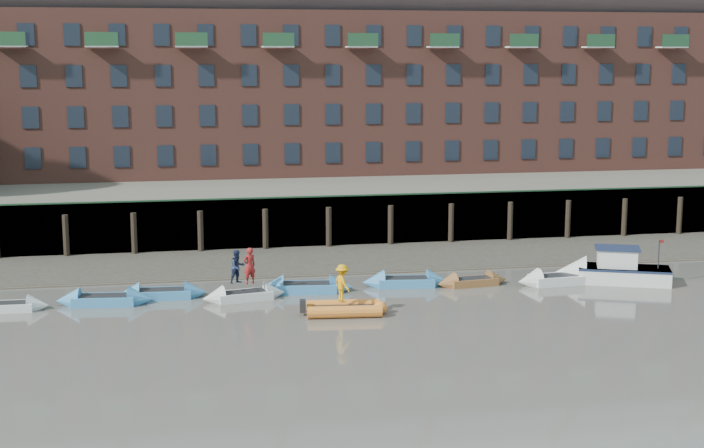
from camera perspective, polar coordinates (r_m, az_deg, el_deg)
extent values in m
plane|color=#5E5A53|center=(40.81, 0.82, -7.35)|extent=(220.00, 220.00, 0.00)
cube|color=#3D382F|center=(58.01, -2.71, -2.17)|extent=(110.00, 8.00, 0.50)
cube|color=#4C4336|center=(54.72, -2.22, -2.90)|extent=(110.00, 1.60, 0.10)
cube|color=#2D2A26|center=(61.99, -3.29, 0.11)|extent=(110.00, 0.80, 3.20)
cylinder|color=black|center=(61.24, -16.31, -0.68)|extent=(0.36, 0.36, 2.60)
cylinder|color=black|center=(60.96, -12.57, -0.57)|extent=(0.36, 0.36, 2.60)
cylinder|color=black|center=(60.94, -8.81, -0.45)|extent=(0.36, 0.36, 2.60)
cylinder|color=black|center=(61.19, -5.06, -0.33)|extent=(0.36, 0.36, 2.60)
cylinder|color=black|center=(61.70, -1.36, -0.21)|extent=(0.36, 0.36, 2.60)
cylinder|color=black|center=(62.45, 2.26, -0.09)|extent=(0.36, 0.36, 2.60)
cylinder|color=black|center=(63.46, 5.78, 0.02)|extent=(0.36, 0.36, 2.60)
cylinder|color=black|center=(64.69, 9.19, 0.14)|extent=(0.36, 0.36, 2.60)
cylinder|color=black|center=(66.14, 12.45, 0.24)|extent=(0.36, 0.36, 2.60)
cylinder|color=black|center=(67.80, 15.56, 0.34)|extent=(0.36, 0.36, 2.60)
cylinder|color=black|center=(69.65, 18.52, 0.44)|extent=(0.36, 0.36, 2.60)
cube|color=#264C2D|center=(61.44, -3.26, 1.58)|extent=(110.00, 0.06, 0.10)
cube|color=#5E594D|center=(75.34, -4.62, 1.82)|extent=(110.00, 28.00, 3.20)
cube|color=brown|center=(75.66, -4.78, 7.64)|extent=(80.00, 10.00, 12.00)
cube|color=black|center=(71.15, -18.07, 3.66)|extent=(1.10, 0.12, 1.50)
cube|color=black|center=(70.82, -15.66, 3.75)|extent=(1.10, 0.12, 1.50)
cube|color=black|center=(70.62, -13.24, 3.84)|extent=(1.10, 0.12, 1.50)
cube|color=black|center=(70.54, -10.80, 3.92)|extent=(1.10, 0.12, 1.50)
cube|color=black|center=(70.60, -8.36, 3.99)|extent=(1.10, 0.12, 1.50)
cube|color=black|center=(70.78, -5.92, 4.06)|extent=(1.10, 0.12, 1.50)
cube|color=black|center=(71.09, -3.51, 4.12)|extent=(1.10, 0.12, 1.50)
cube|color=black|center=(71.52, -1.12, 4.17)|extent=(1.10, 0.12, 1.50)
cube|color=black|center=(72.07, 1.24, 4.21)|extent=(1.10, 0.12, 1.50)
cube|color=black|center=(72.75, 3.56, 4.25)|extent=(1.10, 0.12, 1.50)
cube|color=black|center=(73.54, 5.84, 4.28)|extent=(1.10, 0.12, 1.50)
cube|color=black|center=(74.44, 8.06, 4.30)|extent=(1.10, 0.12, 1.50)
cube|color=black|center=(75.45, 10.22, 4.31)|extent=(1.10, 0.12, 1.50)
cube|color=black|center=(76.57, 12.33, 4.32)|extent=(1.10, 0.12, 1.50)
cube|color=black|center=(77.78, 14.37, 4.32)|extent=(1.10, 0.12, 1.50)
cube|color=black|center=(79.09, 16.35, 4.32)|extent=(1.10, 0.12, 1.50)
cube|color=black|center=(80.49, 18.26, 4.31)|extent=(1.10, 0.12, 1.50)
cube|color=black|center=(70.92, -18.20, 5.91)|extent=(1.10, 0.12, 1.50)
cube|color=black|center=(70.59, -15.77, 6.01)|extent=(1.10, 0.12, 1.50)
cube|color=black|center=(70.39, -13.32, 6.11)|extent=(1.10, 0.12, 1.50)
cube|color=black|center=(70.32, -10.87, 6.19)|extent=(1.10, 0.12, 1.50)
cube|color=black|center=(70.37, -8.41, 6.26)|extent=(1.10, 0.12, 1.50)
cube|color=black|center=(70.56, -5.96, 6.32)|extent=(1.10, 0.12, 1.50)
cube|color=black|center=(70.86, -3.53, 6.37)|extent=(1.10, 0.12, 1.50)
cube|color=black|center=(71.30, -1.12, 6.41)|extent=(1.10, 0.12, 1.50)
cube|color=black|center=(71.85, 1.25, 6.44)|extent=(1.10, 0.12, 1.50)
cube|color=black|center=(72.53, 3.59, 6.45)|extent=(1.10, 0.12, 1.50)
cube|color=black|center=(73.32, 5.87, 6.45)|extent=(1.10, 0.12, 1.50)
cube|color=black|center=(74.23, 8.11, 6.45)|extent=(1.10, 0.12, 1.50)
cube|color=black|center=(75.24, 10.29, 6.43)|extent=(1.10, 0.12, 1.50)
cube|color=black|center=(76.36, 12.41, 6.41)|extent=(1.10, 0.12, 1.50)
cube|color=black|center=(77.58, 14.46, 6.38)|extent=(1.10, 0.12, 1.50)
cube|color=black|center=(78.89, 16.45, 6.34)|extent=(1.10, 0.12, 1.50)
cube|color=black|center=(80.30, 18.37, 6.30)|extent=(1.10, 0.12, 1.50)
cube|color=black|center=(70.81, -18.32, 8.16)|extent=(1.10, 0.12, 1.50)
cube|color=black|center=(70.48, -15.88, 8.28)|extent=(1.10, 0.12, 1.50)
cube|color=black|center=(70.28, -13.42, 8.38)|extent=(1.10, 0.12, 1.50)
cube|color=black|center=(70.21, -10.94, 8.47)|extent=(1.10, 0.12, 1.50)
cube|color=black|center=(70.26, -8.47, 8.54)|extent=(1.10, 0.12, 1.50)
cube|color=black|center=(70.44, -6.00, 8.60)|extent=(1.10, 0.12, 1.50)
cube|color=black|center=(70.75, -3.56, 8.64)|extent=(1.10, 0.12, 1.50)
cube|color=black|center=(71.18, -1.13, 8.66)|extent=(1.10, 0.12, 1.50)
cube|color=black|center=(71.74, 1.26, 8.67)|extent=(1.10, 0.12, 1.50)
cube|color=black|center=(72.42, 3.61, 8.66)|extent=(1.10, 0.12, 1.50)
cube|color=black|center=(73.21, 5.91, 8.64)|extent=(1.10, 0.12, 1.50)
cube|color=black|center=(74.12, 8.16, 8.61)|extent=(1.10, 0.12, 1.50)
cube|color=black|center=(75.14, 10.35, 8.57)|extent=(1.10, 0.12, 1.50)
cube|color=black|center=(76.26, 12.48, 8.51)|extent=(1.10, 0.12, 1.50)
cube|color=black|center=(77.48, 14.55, 8.45)|extent=(1.10, 0.12, 1.50)
cube|color=black|center=(78.79, 16.55, 8.37)|extent=(1.10, 0.12, 1.50)
cube|color=black|center=(80.20, 18.47, 8.29)|extent=(1.10, 0.12, 1.50)
cube|color=black|center=(70.81, -18.44, 10.43)|extent=(1.10, 0.12, 1.50)
cube|color=black|center=(70.48, -15.98, 10.55)|extent=(1.10, 0.12, 1.50)
cube|color=black|center=(70.28, -13.51, 10.66)|extent=(1.10, 0.12, 1.50)
cube|color=black|center=(70.20, -11.02, 10.75)|extent=(1.10, 0.12, 1.50)
cube|color=black|center=(70.26, -8.53, 10.82)|extent=(1.10, 0.12, 1.50)
cube|color=black|center=(70.44, -6.05, 10.87)|extent=(1.10, 0.12, 1.50)
cube|color=black|center=(70.75, -3.58, 10.90)|extent=(1.10, 0.12, 1.50)
cube|color=black|center=(71.18, -1.14, 10.91)|extent=(1.10, 0.12, 1.50)
cube|color=black|center=(71.74, 1.27, 10.90)|extent=(1.10, 0.12, 1.50)
cube|color=black|center=(72.42, 3.63, 10.88)|extent=(1.10, 0.12, 1.50)
cube|color=black|center=(73.21, 5.95, 10.83)|extent=(1.10, 0.12, 1.50)
cube|color=black|center=(74.12, 8.22, 10.77)|extent=(1.10, 0.12, 1.50)
cube|color=black|center=(75.13, 10.42, 10.70)|extent=(1.10, 0.12, 1.50)
cube|color=black|center=(76.25, 12.56, 10.61)|extent=(1.10, 0.12, 1.50)
cube|color=black|center=(77.47, 14.64, 10.52)|extent=(1.10, 0.12, 1.50)
cube|color=black|center=(78.79, 16.65, 10.41)|extent=(1.10, 0.12, 1.50)
cube|color=black|center=(80.20, 18.58, 10.29)|extent=(1.10, 0.12, 1.50)
cube|color=silver|center=(49.63, -19.48, -4.56)|extent=(2.58, 1.23, 0.40)
cone|color=silver|center=(49.37, -17.78, -4.54)|extent=(1.03, 1.18, 1.15)
cube|color=black|center=(49.58, -19.49, -4.36)|extent=(2.15, 0.93, 0.06)
cube|color=teal|center=(49.43, -14.22, -4.31)|extent=(3.10, 1.63, 0.47)
cone|color=teal|center=(49.18, -12.21, -4.30)|extent=(1.29, 1.45, 1.35)
cone|color=teal|center=(49.74, -16.20, -4.31)|extent=(1.29, 1.45, 1.35)
cube|color=black|center=(49.38, -14.23, -4.07)|extent=(2.57, 1.25, 0.06)
cube|color=teal|center=(50.14, -10.98, -4.00)|extent=(2.89, 1.39, 0.44)
cone|color=teal|center=(50.09, -9.08, -3.96)|extent=(1.15, 1.32, 1.28)
cone|color=teal|center=(50.25, -12.87, -4.04)|extent=(1.15, 1.32, 1.28)
cube|color=black|center=(50.10, -10.98, -3.78)|extent=(2.40, 1.05, 0.06)
cube|color=silver|center=(49.18, -6.29, -4.16)|extent=(2.90, 1.70, 0.42)
cone|color=silver|center=(49.59, -4.52, -4.01)|extent=(1.26, 1.40, 1.23)
cone|color=silver|center=(48.81, -8.09, -4.31)|extent=(1.26, 1.40, 1.23)
cube|color=black|center=(49.13, -6.30, -3.94)|extent=(2.39, 1.32, 0.06)
cube|color=teal|center=(50.48, -2.65, -3.71)|extent=(3.21, 1.75, 0.48)
cone|color=teal|center=(50.54, -0.63, -3.69)|extent=(1.35, 1.52, 1.38)
cone|color=teal|center=(50.49, -4.69, -3.73)|extent=(1.35, 1.52, 1.38)
cube|color=black|center=(50.43, -2.66, -3.47)|extent=(2.66, 1.34, 0.06)
cube|color=teal|center=(51.79, 3.14, -3.38)|extent=(3.07, 1.66, 0.46)
cone|color=teal|center=(52.03, 5.02, -3.34)|extent=(1.29, 1.45, 1.33)
cone|color=teal|center=(51.61, 1.25, -3.41)|extent=(1.29, 1.45, 1.33)
cube|color=black|center=(51.75, 3.15, -3.15)|extent=(2.55, 1.27, 0.06)
cube|color=brown|center=(52.28, 7.00, -3.35)|extent=(2.69, 1.48, 0.40)
cone|color=brown|center=(52.91, 8.48, -3.22)|extent=(1.14, 1.28, 1.16)
cone|color=brown|center=(51.67, 5.49, -3.47)|extent=(1.14, 1.28, 1.16)
cube|color=black|center=(52.24, 7.01, -3.16)|extent=(2.23, 1.13, 0.06)
cube|color=silver|center=(53.40, 11.96, -3.17)|extent=(3.17, 1.65, 0.48)
cone|color=silver|center=(54.24, 13.64, -3.03)|extent=(1.31, 1.48, 1.38)
cone|color=silver|center=(52.61, 10.23, -3.31)|extent=(1.31, 1.48, 1.38)
cube|color=black|center=(53.35, 11.97, -2.94)|extent=(2.64, 1.26, 0.06)
cylinder|color=orange|center=(46.74, -0.55, -4.75)|extent=(3.51, 0.91, 0.57)
cylinder|color=orange|center=(45.57, -0.43, -5.13)|extent=(3.51, 0.91, 0.57)
sphere|color=orange|center=(46.32, 1.66, -4.89)|extent=(0.66, 0.66, 0.66)
cube|color=black|center=(46.16, -0.49, -4.94)|extent=(2.97, 1.27, 0.20)
cube|color=silver|center=(54.38, 15.53, -2.87)|extent=(5.14, 3.58, 0.87)
cone|color=silver|center=(54.24, 12.59, -2.78)|extent=(2.23, 2.40, 1.93)
cube|color=#19233F|center=(54.30, 15.55, -2.48)|extent=(5.15, 3.61, 0.12)
cube|color=silver|center=(54.17, 15.16, -1.91)|extent=(2.43, 2.11, 0.97)
cube|color=#19233F|center=(54.06, 15.19, -1.36)|extent=(2.77, 2.39, 0.10)
imported|color=maroon|center=(48.77, -5.99, -2.43)|extent=(0.79, 0.67, 1.83)
imported|color=#19233F|center=(48.96, -6.68, -2.48)|extent=(1.03, 0.97, 1.68)
imported|color=orange|center=(45.88, -0.56, -3.46)|extent=(0.99, 1.30, 1.78)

